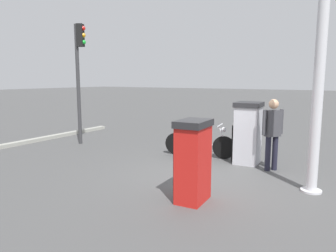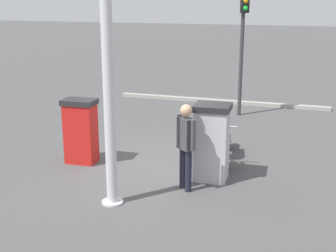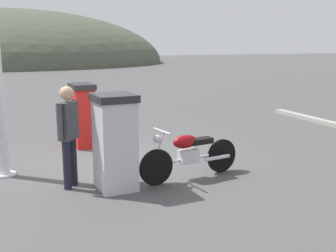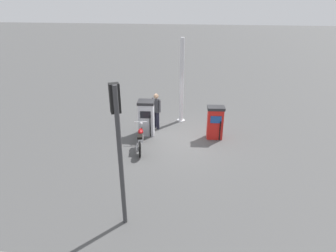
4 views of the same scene
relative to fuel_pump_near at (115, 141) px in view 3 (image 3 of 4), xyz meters
name	(u,v)px [view 3 (image 3 of 4)]	position (x,y,z in m)	size (l,w,h in m)	color
ground_plane	(118,161)	(0.43, 1.53, -0.81)	(120.00, 120.00, 0.00)	#4C4C4C
fuel_pump_near	(115,141)	(0.00, 0.00, 0.00)	(0.70, 0.78, 1.60)	silver
fuel_pump_far	(83,115)	(0.00, 3.07, -0.06)	(0.56, 0.78, 1.48)	red
motorcycle_near_pump	(189,153)	(1.35, 0.02, -0.33)	(2.03, 0.59, 0.96)	black
attendant_person	(68,130)	(-0.70, 0.33, 0.18)	(0.43, 0.50, 1.72)	#1E1E2D
distant_hill_secondary	(12,64)	(-0.97, 42.27, -0.81)	(33.22, 26.17, 11.72)	#4C5142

